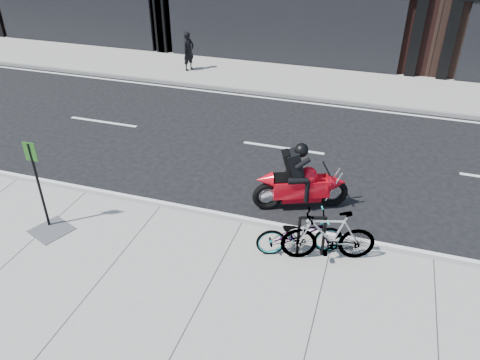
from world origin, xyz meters
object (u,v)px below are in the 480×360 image
(utility_grate, at_px, (52,230))
(bicycle_rear, at_px, (328,236))
(motorcycle, at_px, (305,182))
(pedestrian, at_px, (189,51))
(bicycle_front, at_px, (300,234))
(sign_post, at_px, (37,178))
(bike_rack, at_px, (312,233))

(utility_grate, bearing_deg, bicycle_rear, 9.06)
(motorcycle, distance_m, utility_grate, 5.71)
(motorcycle, relative_size, pedestrian, 1.39)
(bicycle_front, height_order, sign_post, sign_post)
(bike_rack, distance_m, bicycle_rear, 0.33)
(bicycle_front, distance_m, bicycle_rear, 0.56)
(pedestrian, height_order, utility_grate, pedestrian)
(sign_post, bearing_deg, bike_rack, 5.55)
(bicycle_rear, distance_m, pedestrian, 12.35)
(bike_rack, relative_size, sign_post, 0.46)
(bicycle_front, bearing_deg, utility_grate, 77.96)
(pedestrian, height_order, sign_post, sign_post)
(sign_post, bearing_deg, bicycle_rear, 5.13)
(bike_rack, distance_m, sign_post, 5.71)
(bicycle_front, xyz_separation_m, pedestrian, (-6.66, 10.02, 0.31))
(bicycle_rear, bearing_deg, sign_post, -99.80)
(pedestrian, bearing_deg, sign_post, -154.10)
(bike_rack, relative_size, pedestrian, 0.61)
(motorcycle, bearing_deg, utility_grate, -173.91)
(motorcycle, relative_size, sign_post, 1.06)
(motorcycle, bearing_deg, bike_rack, -98.08)
(bicycle_front, distance_m, sign_post, 5.50)
(bike_rack, bearing_deg, bicycle_front, 180.00)
(bicycle_front, bearing_deg, pedestrian, 11.54)
(bicycle_front, relative_size, utility_grate, 2.33)
(bike_rack, bearing_deg, bicycle_rear, 0.00)
(bike_rack, xyz_separation_m, pedestrian, (-6.88, 10.02, 0.22))
(pedestrian, distance_m, sign_post, 10.88)
(bike_rack, bearing_deg, utility_grate, -170.40)
(bike_rack, distance_m, utility_grate, 5.55)
(bike_rack, height_order, bicycle_front, bike_rack)
(bike_rack, height_order, sign_post, sign_post)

